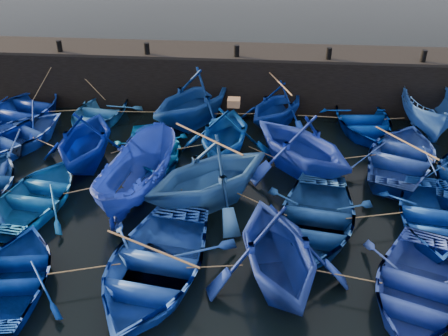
{
  "coord_description": "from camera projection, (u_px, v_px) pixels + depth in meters",
  "views": [
    {
      "loc": [
        1.3,
        -11.74,
        9.68
      ],
      "look_at": [
        0.0,
        3.2,
        0.7
      ],
      "focal_mm": 40.0,
      "sensor_mm": 36.0,
      "label": 1
    }
  ],
  "objects": [
    {
      "name": "ground",
      "position": [
        215.0,
        242.0,
        15.11
      ],
      "size": [
        120.0,
        120.0,
        0.0
      ],
      "primitive_type": "plane",
      "color": "black",
      "rests_on": "ground"
    },
    {
      "name": "quay_wall",
      "position": [
        237.0,
        79.0,
        23.44
      ],
      "size": [
        26.0,
        2.5,
        2.5
      ],
      "primitive_type": "cube",
      "color": "black",
      "rests_on": "ground"
    },
    {
      "name": "quay_top",
      "position": [
        238.0,
        51.0,
        22.76
      ],
      "size": [
        26.0,
        2.5,
        0.12
      ],
      "primitive_type": "cube",
      "color": "black",
      "rests_on": "quay_wall"
    },
    {
      "name": "bollard_0",
      "position": [
        59.0,
        46.0,
        22.43
      ],
      "size": [
        0.24,
        0.24,
        0.5
      ],
      "primitive_type": "cylinder",
      "color": "black",
      "rests_on": "quay_top"
    },
    {
      "name": "bollard_1",
      "position": [
        147.0,
        48.0,
        22.13
      ],
      "size": [
        0.24,
        0.24,
        0.5
      ],
      "primitive_type": "cylinder",
      "color": "black",
      "rests_on": "quay_top"
    },
    {
      "name": "bollard_2",
      "position": [
        237.0,
        51.0,
        21.84
      ],
      "size": [
        0.24,
        0.24,
        0.5
      ],
      "primitive_type": "cylinder",
      "color": "black",
      "rests_on": "quay_top"
    },
    {
      "name": "bollard_3",
      "position": [
        329.0,
        53.0,
        21.54
      ],
      "size": [
        0.24,
        0.24,
        0.5
      ],
      "primitive_type": "cylinder",
      "color": "black",
      "rests_on": "quay_top"
    },
    {
      "name": "bollard_4",
      "position": [
        424.0,
        56.0,
        21.24
      ],
      "size": [
        0.24,
        0.24,
        0.5
      ],
      "primitive_type": "cylinder",
      "color": "black",
      "rests_on": "quay_top"
    },
    {
      "name": "boat_0",
      "position": [
        21.0,
        111.0,
        21.94
      ],
      "size": [
        5.1,
        6.27,
        1.14
      ],
      "primitive_type": "imported",
      "rotation": [
        0.0,
        0.0,
        2.91
      ],
      "color": "navy",
      "rests_on": "ground"
    },
    {
      "name": "boat_1",
      "position": [
        98.0,
        113.0,
        22.05
      ],
      "size": [
        3.76,
        4.79,
        0.9
      ],
      "primitive_type": "imported",
      "rotation": [
        0.0,
        0.0,
        -0.16
      ],
      "color": "blue",
      "rests_on": "ground"
    },
    {
      "name": "boat_2",
      "position": [
        194.0,
        98.0,
        21.42
      ],
      "size": [
        6.12,
        6.29,
        2.52
      ],
      "primitive_type": "imported",
      "rotation": [
        0.0,
        0.0,
        -0.61
      ],
      "color": "navy",
      "rests_on": "ground"
    },
    {
      "name": "boat_3",
      "position": [
        277.0,
        105.0,
        21.42
      ],
      "size": [
        4.79,
        4.97,
        2.01
      ],
      "primitive_type": "imported",
      "rotation": [
        0.0,
        0.0,
        -0.54
      ],
      "color": "navy",
      "rests_on": "ground"
    },
    {
      "name": "boat_4",
      "position": [
        362.0,
        120.0,
        21.34
      ],
      "size": [
        3.89,
        5.1,
        0.99
      ],
      "primitive_type": "imported",
      "rotation": [
        0.0,
        0.0,
        0.1
      ],
      "color": "#002D93",
      "rests_on": "ground"
    },
    {
      "name": "boat_5",
      "position": [
        428.0,
        108.0,
        21.05
      ],
      "size": [
        2.25,
        5.41,
        2.06
      ],
      "primitive_type": "imported",
      "rotation": [
        0.0,
        0.0,
        -0.05
      ],
      "color": "#2756A6",
      "rests_on": "ground"
    },
    {
      "name": "boat_6",
      "position": [
        11.0,
        137.0,
        19.88
      ],
      "size": [
        5.64,
        6.16,
        1.04
      ],
      "primitive_type": "imported",
      "rotation": [
        0.0,
        0.0,
        2.61
      ],
      "color": "#2348B0",
      "rests_on": "ground"
    },
    {
      "name": "boat_7",
      "position": [
        85.0,
        138.0,
        18.47
      ],
      "size": [
        3.88,
        4.45,
        2.26
      ],
      "primitive_type": "imported",
      "rotation": [
        0.0,
        0.0,
        3.18
      ],
      "color": "#001785",
      "rests_on": "ground"
    },
    {
      "name": "boat_8",
      "position": [
        154.0,
        151.0,
        19.09
      ],
      "size": [
        4.3,
        5.07,
        0.9
      ],
      "primitive_type": "imported",
      "rotation": [
        0.0,
        0.0,
        0.32
      ],
      "color": "#0869BD",
      "rests_on": "ground"
    },
    {
      "name": "boat_9",
      "position": [
        226.0,
        133.0,
        18.93
      ],
      "size": [
        3.98,
        4.51,
        2.22
      ],
      "primitive_type": "imported",
      "rotation": [
        0.0,
        0.0,
        3.06
      ],
      "color": "navy",
      "rests_on": "ground"
    },
    {
      "name": "boat_10",
      "position": [
        302.0,
        143.0,
        17.94
      ],
      "size": [
        6.11,
        6.16,
        2.46
      ],
      "primitive_type": "imported",
      "rotation": [
        0.0,
        0.0,
        3.88
      ],
      "color": "#1630A3",
      "rests_on": "ground"
    },
    {
      "name": "boat_11",
      "position": [
        403.0,
        156.0,
        18.57
      ],
      "size": [
        5.3,
        6.12,
        1.07
      ],
      "primitive_type": "imported",
      "rotation": [
        0.0,
        0.0,
        2.77
      ],
      "color": "#2444A1",
      "rests_on": "ground"
    },
    {
      "name": "boat_14",
      "position": [
        37.0,
        195.0,
        16.46
      ],
      "size": [
        3.64,
        4.74,
        0.91
      ],
      "primitive_type": "imported",
      "rotation": [
        0.0,
        0.0,
        3.02
      ],
      "color": "#0E59B2",
      "rests_on": "ground"
    },
    {
      "name": "boat_15",
      "position": [
        137.0,
        175.0,
        16.64
      ],
      "size": [
        2.72,
        5.04,
        1.85
      ],
      "primitive_type": "imported",
      "rotation": [
        0.0,
        0.0,
        2.94
      ],
      "color": "#1F39A3",
      "rests_on": "ground"
    },
    {
      "name": "boat_16",
      "position": [
        209.0,
        173.0,
        16.13
      ],
      "size": [
        6.25,
        6.18,
        2.49
      ],
      "primitive_type": "imported",
      "rotation": [
        0.0,
        0.0,
        -0.86
      ],
      "color": "#2A5FA4",
      "rests_on": "ground"
    },
    {
      "name": "boat_17",
      "position": [
        316.0,
        218.0,
        15.28
      ],
      "size": [
        4.23,
        5.4,
        1.02
      ],
      "primitive_type": "imported",
      "rotation": [
        0.0,
        0.0,
        -0.15
      ],
      "color": "navy",
      "rests_on": "ground"
    },
    {
      "name": "boat_18",
      "position": [
        432.0,
        217.0,
        15.44
      ],
      "size": [
        3.73,
        4.79,
        0.91
      ],
      "primitive_type": "imported",
      "rotation": [
        0.0,
        0.0,
        -0.14
      ],
      "color": "#0C3BA3",
      "rests_on": "ground"
    },
    {
      "name": "boat_21",
      "position": [
        15.0,
        276.0,
        13.23
      ],
      "size": [
        3.55,
        4.53,
        0.85
      ],
      "primitive_type": "imported",
      "rotation": [
        0.0,
        0.0,
        3.3
      ],
      "color": "navy",
      "rests_on": "ground"
    },
    {
      "name": "boat_22",
      "position": [
        153.0,
        266.0,
        13.38
      ],
      "size": [
        4.62,
        5.91,
        1.12
      ],
      "primitive_type": "imported",
      "rotation": [
        0.0,
        0.0,
        -0.15
      ],
      "color": "#1B45B0",
      "rests_on": "ground"
    },
    {
      "name": "boat_23",
      "position": [
        278.0,
        249.0,
        13.01
      ],
      "size": [
        4.81,
        5.26,
        2.35
      ],
      "primitive_type": "imported",
      "rotation": [
        0.0,
        0.0,
        0.24
      ],
      "color": "navy",
      "rests_on": "ground"
    },
    {
      "name": "boat_24",
      "position": [
        418.0,
        287.0,
        12.78
      ],
      "size": [
        4.83,
        5.62,
        0.98
      ],
      "primitive_type": "imported",
      "rotation": [
        0.0,
        0.0,
        -0.36
      ],
      "color": "#2B45BB",
      "rests_on": "ground"
    },
    {
      "name": "wooden_crate",
      "position": [
        234.0,
        102.0,
        18.27
      ],
      "size": [
        0.46,
        0.45,
        0.28
      ],
      "primitive_type": "cube",
      "color": "#9C6B44",
      "rests_on": "boat_9"
    },
    {
      "name": "mooring_ropes",
      "position": [
        220.0,
        139.0,
        18.98
      ],
      "size": [
        17.96,
        11.92,
        2.1
      ],
      "color": "tan",
      "rests_on": "ground"
    },
    {
      "name": "loose_oars",
      "position": [
        272.0,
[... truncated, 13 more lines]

